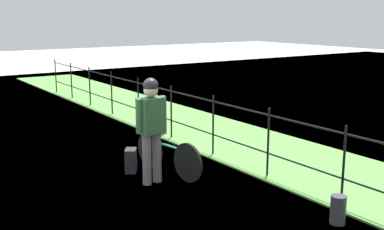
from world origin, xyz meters
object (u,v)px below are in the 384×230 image
Objects in this scene: mooring_bollard at (338,210)px; wooden_crate at (154,126)px; cyclist_person at (151,121)px; terrier_dog at (154,115)px; backpack_on_paving at (131,160)px; bicycle_main at (167,155)px.

wooden_crate is at bearing -165.41° from mooring_bollard.
terrier_dog is at bearing 146.07° from cyclist_person.
terrier_dog is 0.81× the size of backpack_on_paving.
bicycle_main is at bearing -164.61° from mooring_bollard.
mooring_bollard is (2.65, 1.22, -0.82)m from cyclist_person.
wooden_crate is 0.95× the size of backpack_on_paving.
cyclist_person is at bearing -155.37° from mooring_bollard.
terrier_dog is at bearing -165.36° from mooring_bollard.
wooden_crate reaches higher than backpack_on_paving.
backpack_on_paving is 3.56m from mooring_bollard.
cyclist_person reaches higher than backpack_on_paving.
wooden_crate is at bearing -172.07° from terrier_dog.
terrier_dog reaches higher than backpack_on_paving.
bicycle_main is 4.30× the size of wooden_crate.
terrier_dog is 0.88m from backpack_on_paving.
cyclist_person is at bearing 35.33° from backpack_on_paving.
cyclist_person is at bearing -61.53° from bicycle_main.
backpack_on_paving is 1.07× the size of mooring_bollard.
bicycle_main is 0.82m from cyclist_person.
terrier_dog reaches higher than mooring_bollard.
wooden_crate is at bearing 108.95° from backpack_on_paving.
mooring_bollard is at bearing 14.64° from terrier_dog.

